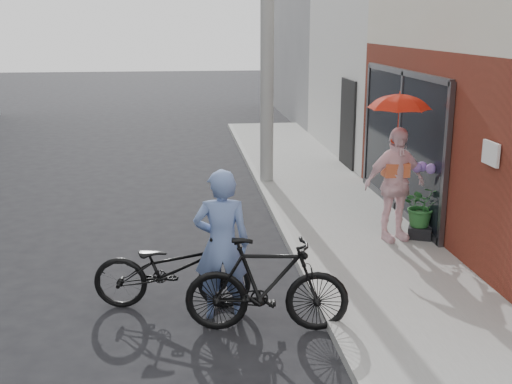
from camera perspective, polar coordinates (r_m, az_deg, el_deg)
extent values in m
plane|color=black|center=(8.11, -1.09, -10.09)|extent=(80.00, 80.00, 0.00)
cube|color=gray|center=(10.30, 9.50, -4.39)|extent=(2.20, 24.00, 0.12)
cube|color=#9E9E99|center=(10.04, 3.11, -4.71)|extent=(0.12, 24.00, 0.12)
cube|color=black|center=(11.67, 12.75, 4.34)|extent=(0.06, 3.80, 2.40)
cube|color=white|center=(8.61, 20.15, 3.24)|extent=(0.04, 0.40, 0.30)
cube|color=silver|center=(18.14, 19.71, 14.29)|extent=(8.00, 6.00, 7.00)
cube|color=gray|center=(24.62, 12.35, 14.73)|extent=(8.00, 8.00, 7.00)
cylinder|color=#9E9E99|center=(13.44, 1.00, 15.21)|extent=(0.28, 0.28, 7.00)
imported|color=#6881BA|center=(7.51, -3.05, -4.70)|extent=(0.69, 0.49, 1.81)
imported|color=black|center=(7.95, -7.48, -6.78)|extent=(1.99, 0.90, 1.01)
imported|color=black|center=(7.29, 0.98, -8.26)|extent=(1.91, 0.77, 1.12)
imported|color=#FFD5DB|center=(10.08, 12.23, 0.67)|extent=(1.11, 0.67, 1.77)
imported|color=red|center=(9.85, 12.64, 7.90)|extent=(0.89, 0.89, 0.78)
cube|color=black|center=(10.48, 14.37, -3.43)|extent=(0.47, 0.47, 0.19)
imported|color=#27632B|center=(10.35, 14.52, -1.18)|extent=(0.60, 0.52, 0.67)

